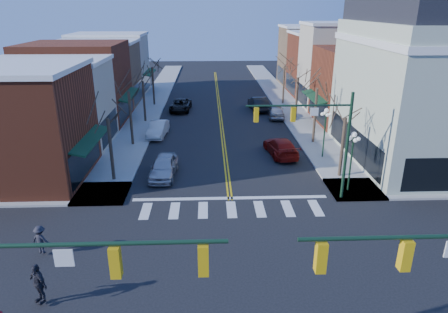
{
  "coord_description": "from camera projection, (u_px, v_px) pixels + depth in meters",
  "views": [
    {
      "loc": [
        -1.36,
        -16.21,
        12.04
      ],
      "look_at": [
        -0.39,
        8.32,
        2.8
      ],
      "focal_mm": 32.0,
      "sensor_mm": 36.0,
      "label": 1
    }
  ],
  "objects": [
    {
      "name": "ground",
      "position": [
        239.0,
        270.0,
        19.45
      ],
      "size": [
        160.0,
        160.0,
        0.0
      ],
      "primitive_type": "plane",
      "color": "black",
      "rests_on": "ground"
    },
    {
      "name": "sidewalk_left",
      "position": [
        131.0,
        141.0,
        37.8
      ],
      "size": [
        3.5,
        70.0,
        0.15
      ],
      "primitive_type": "cube",
      "color": "#9E9B93",
      "rests_on": "ground"
    },
    {
      "name": "sidewalk_right",
      "position": [
        314.0,
        139.0,
        38.45
      ],
      "size": [
        3.5,
        70.0,
        0.15
      ],
      "primitive_type": "cube",
      "color": "#9E9B93",
      "rests_on": "ground"
    },
    {
      "name": "bldg_left_brick_a",
      "position": [
        11.0,
        127.0,
        28.45
      ],
      "size": [
        10.0,
        8.5,
        8.0
      ],
      "primitive_type": "cube",
      "color": "maroon",
      "rests_on": "ground"
    },
    {
      "name": "bldg_left_stucco_a",
      "position": [
        51.0,
        105.0,
        35.79
      ],
      "size": [
        10.0,
        7.0,
        7.5
      ],
      "primitive_type": "cube",
      "color": "#B7AE97",
      "rests_on": "ground"
    },
    {
      "name": "bldg_left_brick_b",
      "position": [
        78.0,
        83.0,
        43.09
      ],
      "size": [
        10.0,
        9.0,
        8.5
      ],
      "primitive_type": "cube",
      "color": "maroon",
      "rests_on": "ground"
    },
    {
      "name": "bldg_left_tan",
      "position": [
        98.0,
        75.0,
        50.93
      ],
      "size": [
        10.0,
        7.5,
        7.8
      ],
      "primitive_type": "cube",
      "color": "#896C4C",
      "rests_on": "ground"
    },
    {
      "name": "bldg_left_stucco_b",
      "position": [
        111.0,
        65.0,
        58.11
      ],
      "size": [
        10.0,
        8.0,
        8.2
      ],
      "primitive_type": "cube",
      "color": "#B7AE97",
      "rests_on": "ground"
    },
    {
      "name": "bldg_right_brick_a",
      "position": [
        366.0,
        87.0,
        42.69
      ],
      "size": [
        10.0,
        8.5,
        8.0
      ],
      "primitive_type": "cube",
      "color": "maroon",
      "rests_on": "ground"
    },
    {
      "name": "bldg_right_stucco",
      "position": [
        344.0,
        67.0,
        49.58
      ],
      "size": [
        10.0,
        7.0,
        10.0
      ],
      "primitive_type": "cube",
      "color": "#B7AE97",
      "rests_on": "ground"
    },
    {
      "name": "bldg_right_brick_b",
      "position": [
        326.0,
        65.0,
        56.86
      ],
      "size": [
        10.0,
        8.0,
        8.5
      ],
      "primitive_type": "cube",
      "color": "maroon",
      "rests_on": "ground"
    },
    {
      "name": "bldg_right_tan",
      "position": [
        312.0,
        56.0,
        64.25
      ],
      "size": [
        10.0,
        8.0,
        9.0
      ],
      "primitive_type": "cube",
      "color": "#896C4C",
      "rests_on": "ground"
    },
    {
      "name": "victorian_corner",
      "position": [
        436.0,
        80.0,
        31.27
      ],
      "size": [
        12.25,
        14.25,
        13.3
      ],
      "color": "#AFBBA2",
      "rests_on": "ground"
    },
    {
      "name": "traffic_mast_near_left",
      "position": [
        55.0,
        299.0,
        10.66
      ],
      "size": [
        6.6,
        0.28,
        7.2
      ],
      "color": "#14331E",
      "rests_on": "ground"
    },
    {
      "name": "traffic_mast_far_right",
      "position": [
        319.0,
        132.0,
        24.91
      ],
      "size": [
        6.6,
        0.28,
        7.2
      ],
      "color": "#14331E",
      "rests_on": "ground"
    },
    {
      "name": "lamppost_corner",
      "position": [
        352.0,
        152.0,
        26.66
      ],
      "size": [
        0.36,
        0.36,
        4.33
      ],
      "color": "#14331E",
      "rests_on": "ground"
    },
    {
      "name": "lamppost_midblock",
      "position": [
        325.0,
        125.0,
        32.73
      ],
      "size": [
        0.36,
        0.36,
        4.33
      ],
      "color": "#14331E",
      "rests_on": "ground"
    },
    {
      "name": "tree_left_a",
      "position": [
        111.0,
        150.0,
        28.59
      ],
      "size": [
        0.24,
        0.24,
        4.76
      ],
      "primitive_type": "cylinder",
      "color": "#382B21",
      "rests_on": "ground"
    },
    {
      "name": "tree_left_b",
      "position": [
        131.0,
        119.0,
        36.02
      ],
      "size": [
        0.24,
        0.24,
        5.04
      ],
      "primitive_type": "cylinder",
      "color": "#382B21",
      "rests_on": "ground"
    },
    {
      "name": "tree_left_c",
      "position": [
        144.0,
        102.0,
        43.59
      ],
      "size": [
        0.24,
        0.24,
        4.55
      ],
      "primitive_type": "cylinder",
      "color": "#382B21",
      "rests_on": "ground"
    },
    {
      "name": "tree_left_d",
      "position": [
        153.0,
        87.0,
        51.0
      ],
      "size": [
        0.24,
        0.24,
        4.9
      ],
      "primitive_type": "cylinder",
      "color": "#382B21",
      "rests_on": "ground"
    },
    {
      "name": "tree_right_a",
      "position": [
        342.0,
        148.0,
        29.23
      ],
      "size": [
        0.24,
        0.24,
        4.62
      ],
      "primitive_type": "cylinder",
      "color": "#382B21",
      "rests_on": "ground"
    },
    {
      "name": "tree_right_b",
      "position": [
        315.0,
        116.0,
        36.61
      ],
      "size": [
        0.24,
        0.24,
        5.18
      ],
      "primitive_type": "cylinder",
      "color": "#382B21",
      "rests_on": "ground"
    },
    {
      "name": "tree_right_c",
      "position": [
        297.0,
        99.0,
        44.15
      ],
      "size": [
        0.24,
        0.24,
        4.83
      ],
      "primitive_type": "cylinder",
      "color": "#382B21",
      "rests_on": "ground"
    },
    {
      "name": "tree_right_d",
      "position": [
        284.0,
        85.0,
        51.61
      ],
      "size": [
        0.24,
        0.24,
        4.97
      ],
      "primitive_type": "cylinder",
      "color": "#382B21",
      "rests_on": "ground"
    },
    {
      "name": "car_left_near",
      "position": [
        164.0,
        167.0,
        29.93
      ],
      "size": [
        2.12,
        4.7,
        1.56
      ],
      "primitive_type": "imported",
      "rotation": [
        0.0,
        0.0,
        -0.06
      ],
      "color": "#B0B0B5",
      "rests_on": "ground"
    },
    {
      "name": "car_left_mid",
      "position": [
        158.0,
        129.0,
        39.3
      ],
      "size": [
        1.94,
        4.57,
        1.47
      ],
      "primitive_type": "imported",
      "rotation": [
        0.0,
        0.0,
        -0.09
      ],
      "color": "silver",
      "rests_on": "ground"
    },
    {
      "name": "car_left_far",
      "position": [
        181.0,
        105.0,
        48.96
      ],
      "size": [
        2.64,
        5.16,
        1.39
      ],
      "primitive_type": "imported",
      "rotation": [
        0.0,
        0.0,
        -0.07
      ],
      "color": "black",
      "rests_on": "ground"
    },
    {
      "name": "car_right_near",
      "position": [
        281.0,
        147.0,
        34.26
      ],
      "size": [
        2.7,
        5.32,
        1.48
      ],
      "primitive_type": "imported",
      "rotation": [
        0.0,
        0.0,
        3.27
      ],
      "color": "maroon",
      "rests_on": "ground"
    },
    {
      "name": "car_right_mid",
      "position": [
        276.0,
        112.0,
        45.77
      ],
      "size": [
        2.07,
        4.42,
        1.46
      ],
      "primitive_type": "imported",
      "rotation": [
        0.0,
        0.0,
        3.06
      ],
      "color": "#A3A3A7",
      "rests_on": "ground"
    },
    {
      "name": "car_right_far",
      "position": [
        258.0,
        103.0,
        49.24
      ],
      "size": [
        2.28,
        5.24,
        1.68
      ],
      "primitive_type": "imported",
      "rotation": [
        0.0,
        0.0,
        3.24
      ],
      "color": "black",
      "rests_on": "ground"
    },
    {
      "name": "pedestrian_dark_a",
      "position": [
        38.0,
        283.0,
        16.86
      ],
      "size": [
        1.15,
        1.02,
        1.87
      ],
      "primitive_type": "imported",
      "rotation": [
        0.0,
        0.0,
        -0.64
      ],
      "color": "#212129",
      "rests_on": "sidewalk_left"
    },
    {
      "name": "pedestrian_dark_b",
      "position": [
        41.0,
        240.0,
        20.31
      ],
      "size": [
        1.11,
        0.82,
        1.54
      ],
      "primitive_type": "imported",
      "rotation": [
        0.0,
        0.0,
        2.87
      ],
      "color": "black",
      "rests_on": "sidewalk_left"
    }
  ]
}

